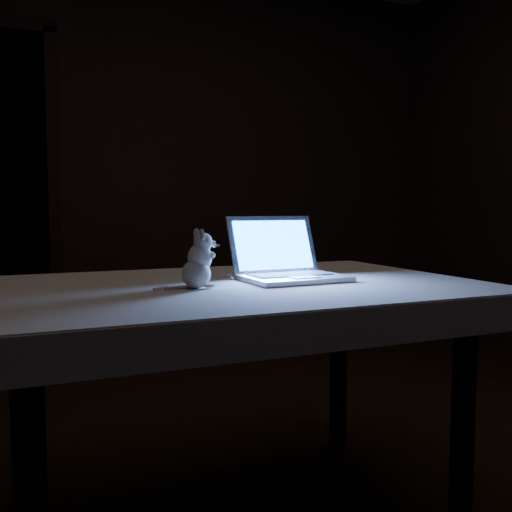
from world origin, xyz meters
name	(u,v)px	position (x,y,z in m)	size (l,w,h in m)	color
floor	(306,499)	(0.00, 0.00, 0.00)	(5.00, 5.00, 0.00)	black
back_wall	(145,154)	(0.00, 2.50, 1.30)	(4.50, 0.04, 2.60)	black
table	(233,405)	(-0.25, -0.03, 0.35)	(1.30, 0.84, 0.70)	black
tablecloth	(206,304)	(-0.35, -0.07, 0.66)	(1.40, 0.93, 0.09)	beige
laptop	(295,247)	(-0.06, -0.04, 0.81)	(0.29, 0.26, 0.20)	#BCBBC1
plush_mouse	(196,259)	(-0.38, -0.08, 0.78)	(0.12, 0.12, 0.16)	silver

